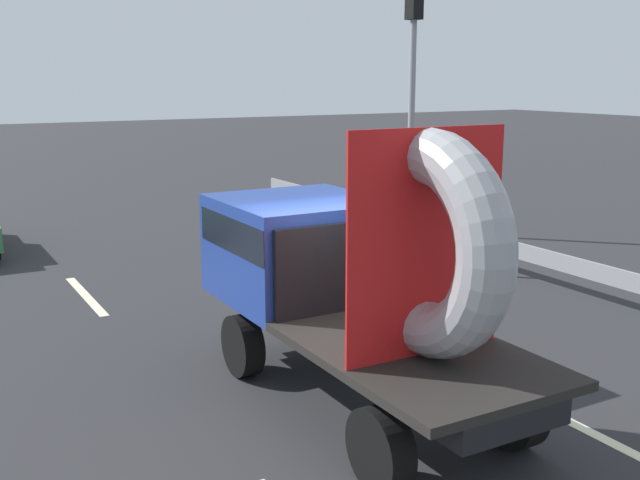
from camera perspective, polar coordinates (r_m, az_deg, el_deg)
name	(u,v)px	position (r m, az deg, el deg)	size (l,w,h in m)	color
ground_plane	(368,395)	(9.55, 3.68, -11.65)	(120.00, 120.00, 0.00)	#28282B
flatbed_truck	(340,267)	(9.15, 1.53, -2.02)	(2.02, 5.19, 3.39)	black
traffic_light	(413,73)	(18.76, 7.04, 12.46)	(0.42, 0.36, 6.09)	gray
guardrail	(445,231)	(16.78, 9.42, 0.67)	(0.10, 17.36, 0.71)	gray
lane_dash_left_far	(86,296)	(14.23, -17.32, -4.04)	(2.74, 0.16, 0.01)	beige
lane_dash_right_near	(616,445)	(8.94, 21.52, -14.24)	(2.95, 0.16, 0.01)	beige
lane_dash_right_far	(270,270)	(15.34, -3.84, -2.32)	(3.00, 0.16, 0.01)	beige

